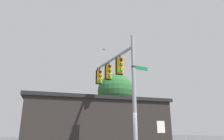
% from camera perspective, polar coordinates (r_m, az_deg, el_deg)
% --- Properties ---
extents(signal_pole, '(0.23, 0.23, 7.29)m').
position_cam_1_polar(signal_pole, '(11.73, 6.34, -6.44)').
color(signal_pole, gray).
rests_on(signal_pole, ground).
extents(mast_arm, '(0.58, 5.35, 0.19)m').
position_cam_1_polar(mast_arm, '(14.69, 0.12, 3.05)').
color(mast_arm, gray).
extents(traffic_light_nearest_pole, '(0.54, 0.49, 1.31)m').
position_cam_1_polar(traffic_light_nearest_pole, '(13.50, 2.37, 1.29)').
color(traffic_light_nearest_pole, black).
extents(traffic_light_mid_inner, '(0.54, 0.49, 1.31)m').
position_cam_1_polar(traffic_light_mid_inner, '(14.90, -0.87, -0.44)').
color(traffic_light_mid_inner, black).
extents(traffic_light_mid_outer, '(0.54, 0.49, 1.31)m').
position_cam_1_polar(traffic_light_mid_outer, '(16.35, -3.55, -1.87)').
color(traffic_light_mid_outer, black).
extents(street_name_sign, '(1.19, 0.27, 0.22)m').
position_cam_1_polar(street_name_sign, '(12.28, 7.31, 0.71)').
color(street_name_sign, '#147238').
extents(bird_flying, '(0.30, 0.22, 0.08)m').
position_cam_1_polar(bird_flying, '(17.67, -2.34, 5.90)').
color(bird_flying, '#4C4742').
extents(storefront_building, '(13.94, 10.00, 4.39)m').
position_cam_1_polar(storefront_building, '(20.83, -5.33, -14.83)').
color(storefront_building, '#282321').
rests_on(storefront_building, ground).
extents(tree_by_storefront, '(3.71, 3.71, 7.18)m').
position_cam_1_polar(tree_by_storefront, '(20.59, 1.05, -6.21)').
color(tree_by_storefront, '#4C3823').
rests_on(tree_by_storefront, ground).
extents(historical_marker, '(0.60, 0.08, 2.13)m').
position_cam_1_polar(historical_marker, '(14.01, 13.89, -16.91)').
color(historical_marker, '#333333').
rests_on(historical_marker, ground).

